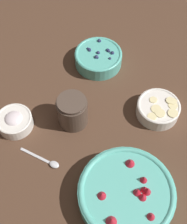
% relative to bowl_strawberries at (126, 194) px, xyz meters
% --- Properties ---
extents(ground_plane, '(4.00, 4.00, 0.00)m').
position_rel_bowl_strawberries_xyz_m(ground_plane, '(-0.18, 0.08, -0.04)').
color(ground_plane, '#4C3323').
extents(bowl_strawberries, '(0.27, 0.27, 0.08)m').
position_rel_bowl_strawberries_xyz_m(bowl_strawberries, '(0.00, 0.00, 0.00)').
color(bowl_strawberries, '#56B7A8').
rests_on(bowl_strawberries, ground_plane).
extents(bowl_blueberries, '(0.17, 0.17, 0.06)m').
position_rel_bowl_strawberries_xyz_m(bowl_blueberries, '(-0.45, 0.25, -0.01)').
color(bowl_blueberries, '#56B7A8').
rests_on(bowl_blueberries, ground_plane).
extents(bowl_bananas, '(0.14, 0.14, 0.05)m').
position_rel_bowl_strawberries_xyz_m(bowl_bananas, '(-0.16, 0.27, -0.01)').
color(bowl_bananas, white).
rests_on(bowl_bananas, ground_plane).
extents(bowl_cream, '(0.12, 0.12, 0.05)m').
position_rel_bowl_strawberries_xyz_m(bowl_cream, '(-0.40, -0.13, -0.01)').
color(bowl_cream, white).
rests_on(bowl_cream, ground_plane).
extents(jar_chocolate, '(0.10, 0.10, 0.11)m').
position_rel_bowl_strawberries_xyz_m(jar_chocolate, '(-0.30, 0.03, 0.01)').
color(jar_chocolate, '#4C3D33').
rests_on(jar_chocolate, ground_plane).
extents(spoon, '(0.13, 0.07, 0.01)m').
position_rel_bowl_strawberries_xyz_m(spoon, '(-0.23, -0.12, -0.03)').
color(spoon, silver).
rests_on(spoon, ground_plane).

